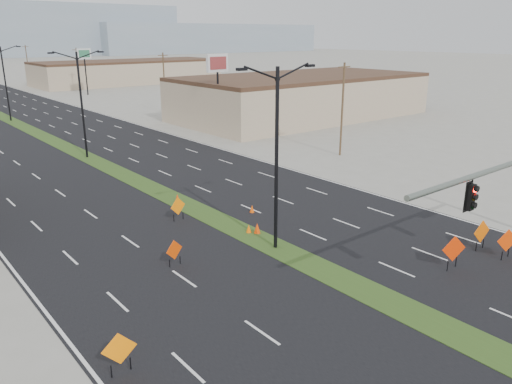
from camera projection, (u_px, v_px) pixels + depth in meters
ground at (479, 346)px, 19.36m from camera, size 600.00×600.00×0.00m
building_se_near at (302, 98)px, 72.26m from camera, size 36.00×18.00×5.50m
building_se_far at (129, 73)px, 122.79m from camera, size 44.00×16.00×5.00m
mesa_east at (205, 38)px, 339.36m from camera, size 160.00×50.00×18.00m
streetlight_0 at (277, 155)px, 26.59m from camera, size 5.15×0.24×10.02m
streetlight_1 at (82, 102)px, 47.29m from camera, size 5.15×0.24×10.02m
streetlight_2 at (5, 81)px, 67.99m from camera, size 5.15×0.24×10.02m
utility_pole_0 at (342, 108)px, 48.46m from camera, size 1.60×0.20×9.00m
utility_pole_1 at (164, 83)px, 74.34m from camera, size 1.60×0.20×9.00m
utility_pole_2 at (78, 70)px, 100.21m from camera, size 1.60×0.20×9.00m
utility_pole_3 at (27, 63)px, 126.09m from camera, size 1.60×0.20×9.00m
construction_sign_0 at (119, 350)px, 17.47m from camera, size 1.23×0.31×1.66m
construction_sign_1 at (174, 251)px, 25.81m from camera, size 1.06×0.27×1.44m
construction_sign_2 at (178, 207)px, 32.11m from camera, size 1.17×0.25×1.57m
construction_sign_3 at (454, 250)px, 25.35m from camera, size 1.29×0.56×1.83m
construction_sign_4 at (482, 233)px, 27.68m from camera, size 1.31×0.23×1.75m
construction_sign_5 at (507, 242)px, 26.57m from camera, size 1.18×0.56×1.70m
cone_0 at (249, 229)px, 30.25m from camera, size 0.43×0.43×0.55m
cone_1 at (252, 209)px, 33.74m from camera, size 0.38×0.38×0.54m
cone_2 at (257, 228)px, 30.14m from camera, size 0.46×0.46×0.69m
cone_3 at (177, 199)px, 35.64m from camera, size 0.51×0.51×0.66m
pole_sign_east_near at (217, 69)px, 57.76m from camera, size 3.09×0.70×9.40m
pole_sign_east_far at (84, 57)px, 97.30m from camera, size 2.92×0.85×8.92m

